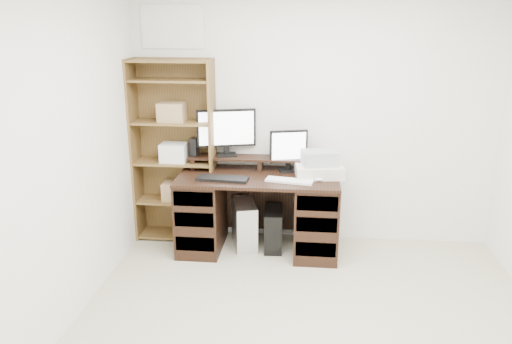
% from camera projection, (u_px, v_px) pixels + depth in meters
% --- Properties ---
extents(room, '(3.54, 4.04, 2.54)m').
position_uv_depth(room, '(316.00, 182.00, 2.91)').
color(room, '#BFB595').
rests_on(room, ground).
extents(desk, '(1.50, 0.70, 0.75)m').
position_uv_depth(desk, '(258.00, 211.00, 4.77)').
color(desk, black).
rests_on(desk, ground).
extents(riser_shelf, '(1.40, 0.22, 0.12)m').
position_uv_depth(riser_shelf, '(260.00, 160.00, 4.83)').
color(riser_shelf, black).
rests_on(riser_shelf, desk).
extents(monitor_wide, '(0.56, 0.21, 0.45)m').
position_uv_depth(monitor_wide, '(226.00, 130.00, 4.82)').
color(monitor_wide, black).
rests_on(monitor_wide, riser_shelf).
extents(monitor_small, '(0.36, 0.17, 0.40)m').
position_uv_depth(monitor_small, '(289.00, 149.00, 4.74)').
color(monitor_small, black).
rests_on(monitor_small, desk).
extents(speaker, '(0.09, 0.09, 0.18)m').
position_uv_depth(speaker, '(194.00, 147.00, 4.84)').
color(speaker, black).
rests_on(speaker, riser_shelf).
extents(keyboard_black, '(0.48, 0.19, 0.03)m').
position_uv_depth(keyboard_black, '(223.00, 179.00, 4.53)').
color(keyboard_black, black).
rests_on(keyboard_black, desk).
extents(keyboard_white, '(0.44, 0.21, 0.02)m').
position_uv_depth(keyboard_white, '(289.00, 181.00, 4.48)').
color(keyboard_white, white).
rests_on(keyboard_white, desk).
extents(mouse, '(0.09, 0.07, 0.04)m').
position_uv_depth(mouse, '(319.00, 179.00, 4.50)').
color(mouse, white).
rests_on(mouse, desk).
extents(printer, '(0.47, 0.38, 0.11)m').
position_uv_depth(printer, '(319.00, 170.00, 4.63)').
color(printer, beige).
rests_on(printer, desk).
extents(basket, '(0.36, 0.29, 0.13)m').
position_uv_depth(basket, '(320.00, 158.00, 4.60)').
color(basket, '#A0A5AA').
rests_on(basket, printer).
extents(tower_silver, '(0.31, 0.49, 0.45)m').
position_uv_depth(tower_silver, '(244.00, 224.00, 4.90)').
color(tower_silver, silver).
rests_on(tower_silver, ground).
extents(tower_black, '(0.19, 0.41, 0.40)m').
position_uv_depth(tower_black, '(273.00, 229.00, 4.85)').
color(tower_black, black).
rests_on(tower_black, ground).
extents(bookshelf, '(0.80, 0.30, 1.80)m').
position_uv_depth(bookshelf, '(175.00, 150.00, 4.90)').
color(bookshelf, brown).
rests_on(bookshelf, ground).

